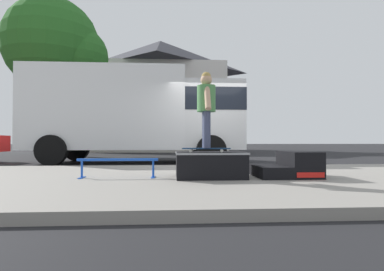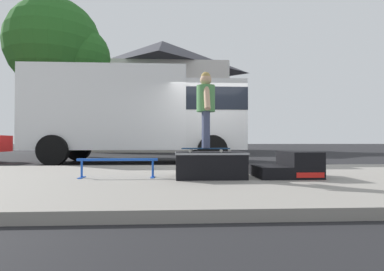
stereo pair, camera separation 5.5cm
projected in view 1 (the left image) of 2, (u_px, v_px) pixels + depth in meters
The scene contains 10 objects.
ground_plane at pixel (216, 168), 8.21m from camera, with size 140.00×140.00×0.00m, color black.
sidewalk_slab at pixel (241, 180), 5.22m from camera, with size 50.00×5.00×0.12m, color gray.
skate_box at pixel (210, 164), 5.05m from camera, with size 1.13×0.86×0.42m.
kicker_ramp at pixel (290, 166), 5.14m from camera, with size 0.99×0.87×0.42m.
grind_rail at pixel (118, 163), 5.01m from camera, with size 1.31×0.28×0.32m.
skateboard at pixel (206, 149), 5.01m from camera, with size 0.80×0.31×0.07m.
skater_kid at pixel (206, 103), 5.02m from camera, with size 0.30×0.64×1.25m.
box_truck at pixel (138, 112), 10.29m from camera, with size 6.91×2.63×3.05m.
street_tree_main at pixel (57, 48), 15.27m from camera, with size 5.06×4.60×7.81m.
house_behind at pixel (160, 95), 23.33m from camera, with size 9.54×8.22×8.40m.
Camera 1 is at (-1.17, -8.17, 0.72)m, focal length 28.73 mm.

